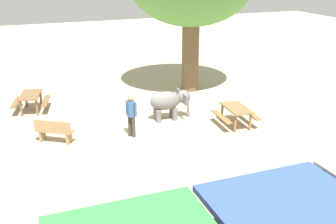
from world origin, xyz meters
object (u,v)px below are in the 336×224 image
at_px(wooden_bench, 54,131).
at_px(picnic_table_near, 31,98).
at_px(person_handler, 131,113).
at_px(picnic_table_far, 236,112).
at_px(elephant, 170,101).

xyz_separation_m(wooden_bench, picnic_table_near, (0.58, -3.73, 0.12)).
xyz_separation_m(person_handler, picnic_table_far, (-4.17, 0.44, -0.36)).
height_order(elephant, wooden_bench, elephant).
xyz_separation_m(wooden_bench, picnic_table_far, (-6.93, 0.90, 0.12)).
distance_m(elephant, picnic_table_far, 2.73).
relative_size(person_handler, picnic_table_far, 1.02).
height_order(wooden_bench, picnic_table_far, wooden_bench).
distance_m(elephant, picnic_table_near, 6.11).
height_order(picnic_table_near, picnic_table_far, same).
distance_m(person_handler, wooden_bench, 2.84).
relative_size(elephant, wooden_bench, 1.26).
xyz_separation_m(person_handler, picnic_table_near, (3.34, -4.19, -0.36)).
xyz_separation_m(picnic_table_near, picnic_table_far, (-7.51, 4.63, 0.00)).
bearing_deg(person_handler, picnic_table_near, 95.54).
bearing_deg(picnic_table_far, person_handler, -92.51).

